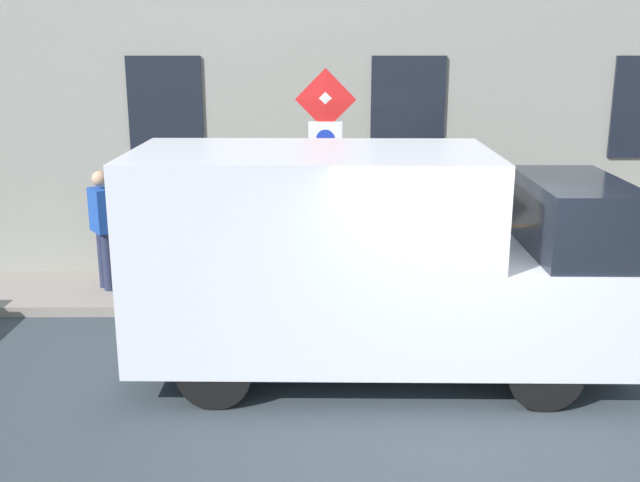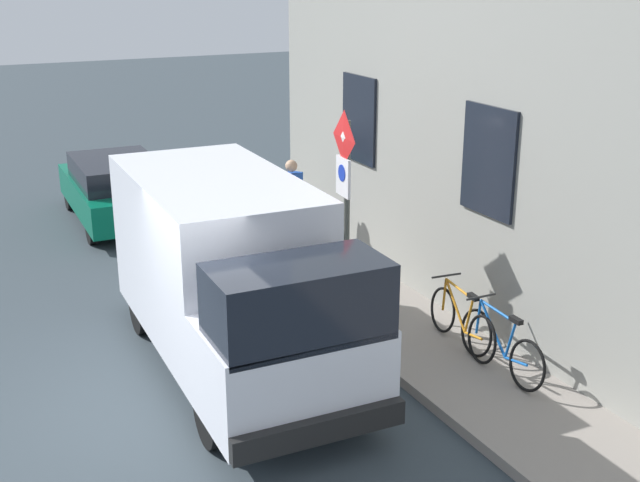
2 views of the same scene
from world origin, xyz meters
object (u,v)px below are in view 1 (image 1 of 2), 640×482
object	(u,v)px
delivery_van	(367,257)
bicycle_orange	(428,255)
pedestrian	(103,226)
bicycle_blue	(485,255)
sign_post_stacked	(325,155)

from	to	relation	value
delivery_van	bicycle_orange	size ratio (longest dim) A/B	3.14
delivery_van	pedestrian	xyz separation A→B (m)	(2.51, 3.56, -0.26)
delivery_van	pedestrian	world-z (taller)	delivery_van
bicycle_blue	bicycle_orange	bearing A→B (deg)	0.69
delivery_van	bicycle_blue	size ratio (longest dim) A/B	3.14
delivery_van	pedestrian	bearing A→B (deg)	146.16
sign_post_stacked	delivery_van	size ratio (longest dim) A/B	0.56
bicycle_orange	pedestrian	size ratio (longest dim) A/B	1.00
sign_post_stacked	bicycle_blue	xyz separation A→B (m)	(1.01, -2.41, -1.66)
delivery_van	bicycle_orange	xyz separation A→B (m)	(2.92, -1.14, -0.82)
sign_post_stacked	bicycle_orange	xyz separation A→B (m)	(1.01, -1.56, -1.66)
delivery_van	bicycle_blue	distance (m)	3.63
sign_post_stacked	bicycle_orange	size ratio (longest dim) A/B	1.76
sign_post_stacked	delivery_van	distance (m)	2.13
pedestrian	bicycle_orange	bearing A→B (deg)	149.33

